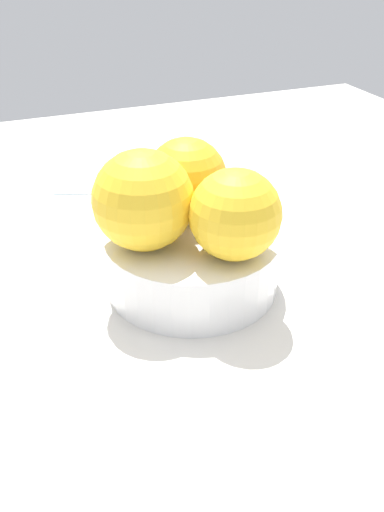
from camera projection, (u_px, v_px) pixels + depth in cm
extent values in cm
cube|color=silver|center=(192.00, 294.00, 50.94)|extent=(110.00, 110.00, 2.00)
cylinder|color=white|center=(192.00, 281.00, 50.21)|extent=(9.40, 9.40, 0.80)
cylinder|color=white|center=(192.00, 261.00, 49.09)|extent=(15.16, 15.16, 5.10)
sphere|color=yellow|center=(144.00, 202.00, 44.04)|extent=(8.25, 8.25, 8.25)
sphere|color=#F9A823|center=(186.00, 178.00, 49.34)|extent=(7.24, 7.24, 7.24)
sphere|color=yellow|center=(235.00, 215.00, 43.16)|extent=(7.33, 7.33, 7.33)
cube|color=silver|center=(116.00, 171.00, 72.55)|extent=(16.87, 16.87, 0.30)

